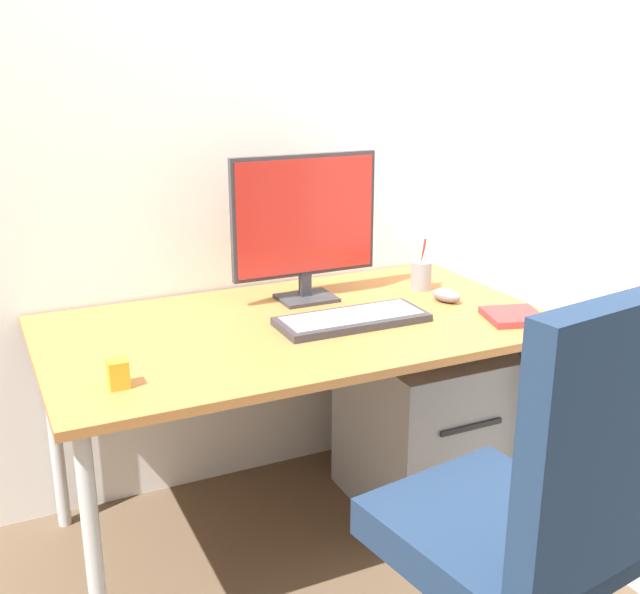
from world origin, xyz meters
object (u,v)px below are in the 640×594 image
keyboard (352,319)px  desk_clamp_accessory (118,374)px  pen_holder (421,275)px  monitor (305,221)px  notebook (513,316)px  office_chair (533,511)px  filing_cabinet (423,425)px  mouse (446,295)px

keyboard → desk_clamp_accessory: (-0.71, -0.17, 0.02)m
desk_clamp_accessory → pen_holder: bearing=19.0°
monitor → notebook: (0.48, -0.45, -0.25)m
keyboard → monitor: bearing=95.8°
keyboard → pen_holder: 0.42m
office_chair → monitor: size_ratio=2.17×
filing_cabinet → pen_holder: size_ratio=3.12×
filing_cabinet → keyboard: size_ratio=1.26×
mouse → notebook: size_ratio=0.64×
notebook → pen_holder: bearing=118.3°
filing_cabinet → keyboard: keyboard is taller
filing_cabinet → mouse: size_ratio=5.49×
keyboard → pen_holder: bearing=29.1°
mouse → notebook: 0.25m
office_chair → notebook: size_ratio=6.51×
mouse → office_chair: bearing=-132.2°
filing_cabinet → notebook: size_ratio=3.51×
monitor → notebook: bearing=-43.2°
pen_holder → desk_clamp_accessory: pen_holder is taller
monitor → notebook: 0.70m
pen_holder → keyboard: bearing=-150.9°
office_chair → notebook: 0.79m
filing_cabinet → keyboard: (-0.30, -0.05, 0.44)m
office_chair → desk_clamp_accessory: size_ratio=15.12×
pen_holder → desk_clamp_accessory: 1.15m
office_chair → mouse: (0.36, 0.87, 0.18)m
keyboard → notebook: 0.49m
pen_holder → filing_cabinet: bearing=-113.4°
notebook → desk_clamp_accessory: desk_clamp_accessory is taller
pen_holder → notebook: bearing=-77.7°
mouse → notebook: mouse is taller
office_chair → mouse: office_chair is taller
desk_clamp_accessory → notebook: bearing=-0.5°
office_chair → mouse: 0.96m
mouse → desk_clamp_accessory: desk_clamp_accessory is taller
mouse → filing_cabinet: bearing=162.1°
filing_cabinet → desk_clamp_accessory: (-1.02, -0.22, 0.46)m
mouse → desk_clamp_accessory: 1.11m
keyboard → mouse: size_ratio=4.36×
filing_cabinet → notebook: 0.51m
office_chair → filing_cabinet: office_chair is taller
office_chair → pen_holder: 1.10m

